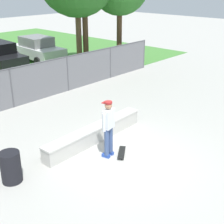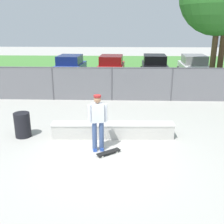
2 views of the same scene
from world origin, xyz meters
TOP-DOWN VIEW (x-y plane):
  - ground_plane at (0.00, 0.00)m, footprint 80.00×80.00m
  - grass_strip at (0.00, 16.75)m, footprint 30.67×20.00m
  - concrete_ledge at (0.21, 1.59)m, footprint 4.34×0.62m
  - skateboarder at (-0.22, 0.55)m, footprint 0.59×0.35m
  - skateboard at (0.12, 0.29)m, footprint 0.76×0.63m
  - chainlink_fence at (-0.00, 6.45)m, footprint 18.74×0.07m
  - car_blue at (-3.33, 12.45)m, footprint 2.18×4.29m
  - car_red at (-0.26, 12.44)m, footprint 2.18×4.29m
  - car_black at (2.97, 12.93)m, footprint 2.18×4.29m
  - car_white at (5.89, 12.91)m, footprint 2.18×4.29m
  - trash_bin at (-3.02, 1.57)m, footprint 0.56×0.56m

SIDE VIEW (x-z plane):
  - ground_plane at x=0.00m, z-range 0.00..0.00m
  - grass_strip at x=0.00m, z-range 0.00..0.02m
  - skateboard at x=0.12m, z-range 0.03..0.12m
  - concrete_ledge at x=0.21m, z-range 0.00..0.56m
  - trash_bin at x=-3.02m, z-range 0.00..0.89m
  - car_blue at x=-3.33m, z-range 0.01..1.67m
  - car_red at x=-0.26m, z-range 0.01..1.67m
  - car_black at x=2.97m, z-range 0.01..1.67m
  - car_white at x=5.89m, z-range 0.01..1.67m
  - chainlink_fence at x=0.00m, z-range 0.08..1.84m
  - skateboarder at x=-0.22m, z-range 0.11..1.95m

